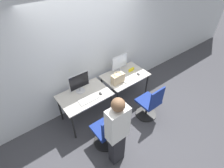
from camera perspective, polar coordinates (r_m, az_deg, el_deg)
ground_plane at (r=4.21m, az=1.21°, el=-10.23°), size 20.00×20.00×0.00m
wall_back at (r=3.86m, az=-6.49°, el=11.29°), size 12.00×0.05×2.80m
desk_left at (r=3.74m, az=-8.90°, el=-4.46°), size 1.05×0.72×0.73m
monitor_left at (r=3.64m, az=-10.63°, el=0.45°), size 0.45×0.20×0.44m
keyboard_left at (r=3.56m, az=-7.59°, el=-4.97°), size 0.42×0.17×0.02m
mouse_left at (r=3.65m, az=-3.78°, el=-3.07°), size 0.06×0.09×0.03m
office_chair_left at (r=3.46m, az=-1.80°, el=-15.49°), size 0.48×0.48×0.91m
person_left at (r=2.89m, az=1.73°, el=-15.24°), size 0.36×0.21×1.57m
desk_right at (r=4.23m, az=4.25°, el=2.03°), size 1.05×0.72×0.73m
monitor_right at (r=4.18m, az=2.50°, el=6.88°), size 0.45×0.20×0.44m
keyboard_right at (r=4.07m, az=5.94°, el=1.86°), size 0.42×0.17×0.02m
mouse_right at (r=4.22m, az=8.61°, el=3.23°), size 0.06×0.09×0.03m
office_chair_right at (r=4.01m, az=12.16°, el=-6.64°), size 0.48×0.48×0.91m
handbag at (r=3.87m, az=1.92°, el=1.84°), size 0.30×0.18×0.25m
placard_right at (r=4.30m, az=6.34°, el=4.70°), size 0.16×0.03×0.08m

